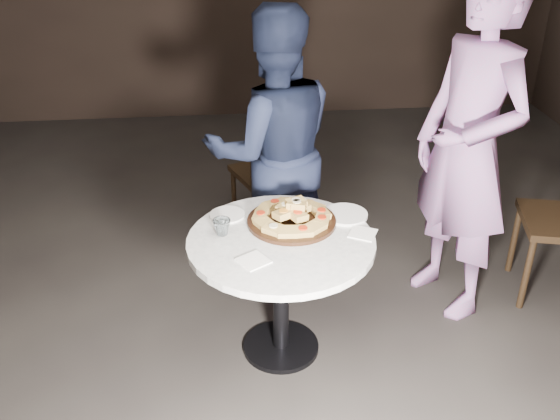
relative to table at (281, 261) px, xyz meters
name	(u,v)px	position (x,y,z in m)	size (l,w,h in m)	color
floor	(296,331)	(0.10, 0.13, -0.55)	(7.00, 7.00, 0.00)	black
table	(281,261)	(0.00, 0.00, 0.00)	(0.99, 0.99, 0.68)	black
serving_board	(292,221)	(0.07, 0.15, 0.14)	(0.45, 0.45, 0.02)	black
focaccia_pile	(292,214)	(0.07, 0.15, 0.18)	(0.40, 0.39, 0.11)	#B58F46
plate_left	(227,215)	(-0.25, 0.25, 0.13)	(0.18, 0.18, 0.01)	white
plate_right	(345,214)	(0.35, 0.19, 0.13)	(0.23, 0.23, 0.01)	white
water_glass	(222,227)	(-0.28, 0.07, 0.17)	(0.09, 0.09, 0.08)	silver
napkin_near	(254,261)	(-0.14, -0.18, 0.13)	(0.12, 0.12, 0.01)	white
napkin_far	(363,233)	(0.40, 0.01, 0.13)	(0.12, 0.12, 0.01)	white
chair_far	(272,169)	(0.06, 1.20, -0.06)	(0.52, 0.53, 0.85)	black
diner_navy	(273,151)	(0.03, 0.73, 0.27)	(0.80, 0.62, 1.65)	black
diner_teal	(468,151)	(1.02, 0.36, 0.39)	(0.69, 0.45, 1.89)	slate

